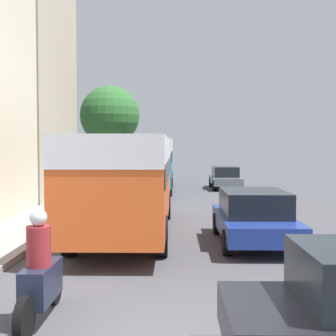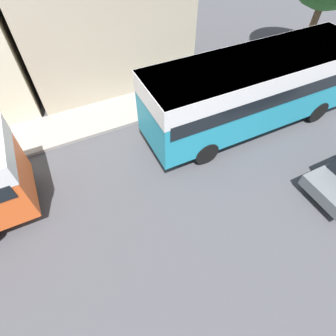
# 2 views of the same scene
# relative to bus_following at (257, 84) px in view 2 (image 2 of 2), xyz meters

# --- Properties ---
(bus_following) EXTENTS (2.67, 9.46, 3.12)m
(bus_following) POSITION_rel_bus_following_xyz_m (0.00, 0.00, 0.00)
(bus_following) COLOR teal
(bus_following) RESTS_ON ground_plane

